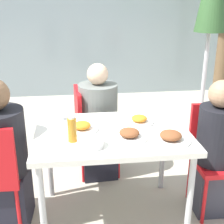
# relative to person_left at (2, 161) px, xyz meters

# --- Properties ---
(ground_plane) EXTENTS (24.00, 24.00, 0.00)m
(ground_plane) POSITION_rel_person_left_xyz_m (0.81, -0.03, -0.54)
(ground_plane) COLOR #B2A893
(building_facade) EXTENTS (10.00, 0.20, 3.00)m
(building_facade) POSITION_rel_person_left_xyz_m (0.81, 3.41, 0.96)
(building_facade) COLOR #89999E
(building_facade) RESTS_ON ground
(dining_table) EXTENTS (1.11, 0.80, 0.74)m
(dining_table) POSITION_rel_person_left_xyz_m (0.81, -0.03, 0.14)
(dining_table) COLOR silver
(dining_table) RESTS_ON ground
(person_left) EXTENTS (0.38, 0.38, 1.15)m
(person_left) POSITION_rel_person_left_xyz_m (0.00, 0.00, 0.00)
(person_left) COLOR black
(person_left) RESTS_ON ground
(chair_right) EXTENTS (0.41, 0.41, 0.87)m
(chair_right) POSITION_rel_person_left_xyz_m (1.66, 0.03, -0.03)
(chair_right) COLOR red
(chair_right) RESTS_ON ground
(person_right) EXTENTS (0.30, 0.30, 1.10)m
(person_right) POSITION_rel_person_left_xyz_m (1.61, -0.05, -0.01)
(person_right) COLOR #383842
(person_right) RESTS_ON ground
(chair_far) EXTENTS (0.43, 0.43, 0.87)m
(chair_far) POSITION_rel_person_left_xyz_m (0.67, 0.66, -0.03)
(chair_far) COLOR red
(chair_far) RESTS_ON ground
(person_far) EXTENTS (0.36, 0.36, 1.11)m
(person_far) POSITION_rel_person_left_xyz_m (0.76, 0.62, -0.02)
(person_far) COLOR black
(person_far) RESTS_ON ground
(plate_0) EXTENTS (0.22, 0.22, 0.06)m
(plate_0) POSITION_rel_person_left_xyz_m (1.04, 0.10, 0.23)
(plate_0) COLOR white
(plate_0) RESTS_ON dining_table
(plate_1) EXTENTS (0.25, 0.25, 0.07)m
(plate_1) POSITION_rel_person_left_xyz_m (0.91, -0.16, 0.23)
(plate_1) COLOR white
(plate_1) RESTS_ON dining_table
(plate_2) EXTENTS (0.23, 0.23, 0.07)m
(plate_2) POSITION_rel_person_left_xyz_m (0.59, 0.01, 0.23)
(plate_2) COLOR white
(plate_2) RESTS_ON dining_table
(plate_3) EXTENTS (0.27, 0.27, 0.07)m
(plate_3) POSITION_rel_person_left_xyz_m (1.18, -0.24, 0.23)
(plate_3) COLOR white
(plate_3) RESTS_ON dining_table
(bottle) EXTENTS (0.06, 0.06, 0.18)m
(bottle) POSITION_rel_person_left_xyz_m (0.52, -0.16, 0.29)
(bottle) COLOR #B7751E
(bottle) RESTS_ON dining_table
(drinking_cup) EXTENTS (0.08, 0.08, 0.09)m
(drinking_cup) POSITION_rel_person_left_xyz_m (0.42, 0.24, 0.25)
(drinking_cup) COLOR white
(drinking_cup) RESTS_ON dining_table
(salad_bowl) EXTENTS (0.17, 0.17, 0.06)m
(salad_bowl) POSITION_rel_person_left_xyz_m (0.64, -0.26, 0.23)
(salad_bowl) COLOR white
(salad_bowl) RESTS_ON dining_table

